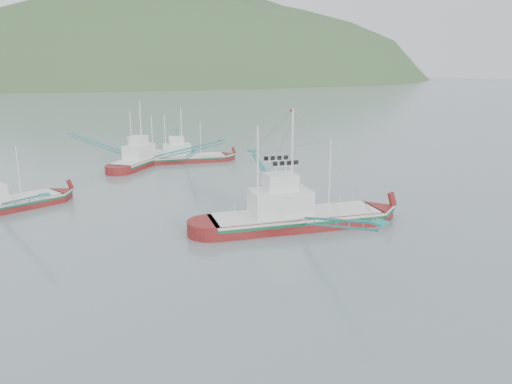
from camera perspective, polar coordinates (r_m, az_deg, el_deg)
ground at (r=44.67m, az=4.64°, el=-5.49°), size 1200.00×1200.00×0.00m
main_boat at (r=47.55m, az=4.50°, el=-1.19°), size 17.15×29.08×12.21m
bg_boat_right at (r=81.23m, az=-8.21°, el=4.73°), size 13.38×22.66×9.54m
bg_boat_far at (r=80.30m, az=-12.75°, el=4.70°), size 19.74×23.58×10.73m
headland_right at (r=533.81m, az=-6.84°, el=12.44°), size 684.00×432.00×306.00m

